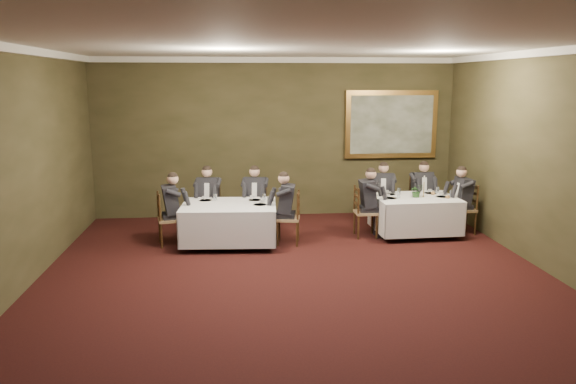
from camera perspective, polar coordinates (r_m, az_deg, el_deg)
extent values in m
plane|color=black|center=(8.06, 1.56, -10.65)|extent=(10.00, 10.00, 0.00)
cube|color=silver|center=(7.49, 1.71, 15.02)|extent=(8.00, 10.00, 0.10)
cube|color=#312F18|center=(12.52, -1.26, 5.50)|extent=(8.00, 0.10, 3.50)
cube|color=#312F18|center=(2.89, 14.64, -15.04)|extent=(8.00, 0.10, 3.50)
cube|color=white|center=(12.41, -1.27, 13.27)|extent=(8.00, 0.10, 0.12)
cube|color=black|center=(11.28, 12.83, -0.66)|extent=(1.55, 1.19, 0.04)
cube|color=white|center=(11.28, 12.83, -0.54)|extent=(1.62, 1.25, 0.02)
cube|color=white|center=(11.35, 12.76, -2.17)|extent=(1.64, 1.27, 0.65)
cube|color=black|center=(10.42, -6.02, -1.42)|extent=(1.74, 1.35, 0.04)
cube|color=white|center=(10.41, -6.03, -1.29)|extent=(1.81, 1.42, 0.02)
cube|color=white|center=(10.49, -5.99, -3.05)|extent=(1.83, 1.44, 0.65)
cube|color=#98774D|center=(11.95, 9.53, -1.08)|extent=(0.50, 0.48, 0.05)
cube|color=black|center=(12.08, 9.46, 0.25)|extent=(0.38, 0.09, 0.54)
cube|color=black|center=(11.87, 9.58, 0.69)|extent=(0.46, 0.37, 0.55)
sphere|color=#DCA589|center=(11.81, 9.65, 2.50)|extent=(0.24, 0.24, 0.21)
cube|color=#98774D|center=(12.22, 13.36, -0.95)|extent=(0.45, 0.43, 0.05)
cube|color=black|center=(12.35, 13.10, 0.34)|extent=(0.38, 0.04, 0.54)
cube|color=black|center=(12.15, 13.44, 0.78)|extent=(0.43, 0.32, 0.55)
sphere|color=#DCA589|center=(12.09, 13.53, 2.55)|extent=(0.22, 0.22, 0.21)
cube|color=#98774D|center=(11.03, 7.91, -2.06)|extent=(0.43, 0.45, 0.05)
cube|color=black|center=(10.94, 6.97, -0.83)|extent=(0.04, 0.38, 0.54)
cube|color=black|center=(10.95, 7.96, -0.15)|extent=(0.32, 0.42, 0.55)
sphere|color=#DCA589|center=(10.89, 8.01, 1.81)|extent=(0.21, 0.21, 0.21)
cube|color=#98774D|center=(11.71, 17.36, -1.69)|extent=(0.45, 0.47, 0.05)
cube|color=black|center=(11.75, 18.26, -0.48)|extent=(0.06, 0.38, 0.54)
cube|color=black|center=(11.64, 17.47, 0.11)|extent=(0.34, 0.44, 0.55)
sphere|color=#DCA589|center=(11.57, 17.58, 1.96)|extent=(0.22, 0.22, 0.21)
cube|color=#98774D|center=(11.38, -8.05, -1.66)|extent=(0.50, 0.49, 0.05)
cube|color=black|center=(11.51, -7.89, -0.26)|extent=(0.38, 0.09, 0.54)
cube|color=black|center=(11.30, -8.10, 0.20)|extent=(0.46, 0.37, 0.55)
sphere|color=#DCA589|center=(11.23, -8.15, 2.10)|extent=(0.24, 0.24, 0.21)
cube|color=#98774D|center=(11.31, -3.32, -1.63)|extent=(0.50, 0.49, 0.05)
cube|color=black|center=(11.45, -3.22, -0.23)|extent=(0.38, 0.09, 0.54)
cube|color=black|center=(11.24, -3.34, 0.23)|extent=(0.47, 0.37, 0.55)
sphere|color=#DCA589|center=(11.17, -3.37, 2.14)|extent=(0.24, 0.24, 0.21)
cube|color=#98774D|center=(10.46, 0.00, -2.70)|extent=(0.49, 0.51, 0.05)
cube|color=black|center=(10.39, 1.04, -1.40)|extent=(0.09, 0.38, 0.54)
cube|color=black|center=(10.37, 0.00, -0.68)|extent=(0.38, 0.47, 0.55)
sphere|color=#DCA589|center=(10.30, 0.00, 1.38)|extent=(0.24, 0.24, 0.21)
cube|color=#98774D|center=(10.61, -11.90, -2.74)|extent=(0.50, 0.51, 0.05)
cube|color=black|center=(10.54, -12.98, -1.51)|extent=(0.10, 0.38, 0.54)
cube|color=black|center=(10.53, -11.99, -0.76)|extent=(0.39, 0.47, 0.55)
sphere|color=#DCA589|center=(10.46, -12.07, 1.28)|extent=(0.25, 0.25, 0.21)
imported|color=#2D5926|center=(11.22, 12.93, 0.17)|extent=(0.26, 0.23, 0.27)
cylinder|color=#B08E35|center=(11.32, 13.59, -0.43)|extent=(0.06, 0.06, 0.02)
cylinder|color=#B08E35|center=(11.29, 13.63, 0.33)|extent=(0.01, 0.01, 0.29)
cylinder|color=white|center=(11.25, 13.68, 1.38)|extent=(0.02, 0.02, 0.13)
cylinder|color=white|center=(11.44, 10.26, -0.18)|extent=(0.25, 0.25, 0.01)
cylinder|color=white|center=(11.58, 10.06, 0.08)|extent=(0.08, 0.08, 0.05)
cylinder|color=white|center=(11.48, 11.09, 0.15)|extent=(0.06, 0.06, 0.14)
cylinder|color=white|center=(10.81, -8.37, -0.79)|extent=(0.25, 0.25, 0.01)
cylinder|color=white|center=(10.95, -8.34, -0.51)|extent=(0.08, 0.08, 0.05)
cylinder|color=white|center=(10.79, -7.48, -0.45)|extent=(0.06, 0.06, 0.14)
cube|color=gold|center=(12.89, 10.44, 6.77)|extent=(2.09, 0.08, 1.51)
cube|color=#474C33|center=(12.85, 10.49, 6.75)|extent=(1.87, 0.01, 1.29)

